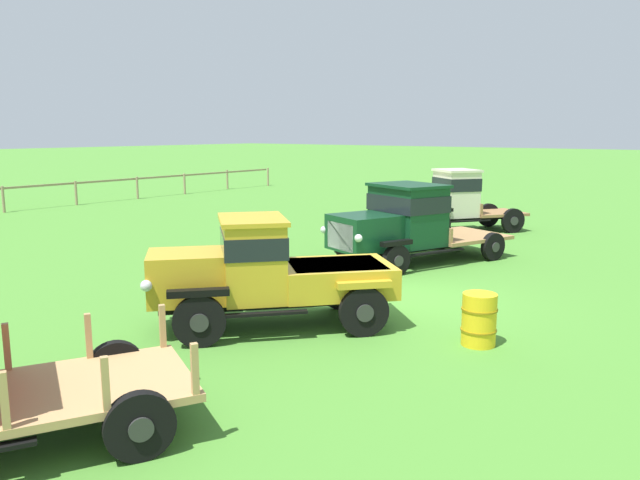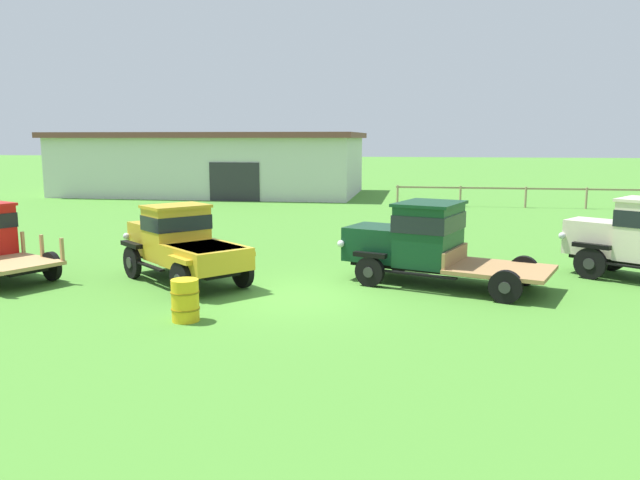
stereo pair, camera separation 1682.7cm
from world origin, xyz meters
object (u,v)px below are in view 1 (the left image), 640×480
Objects in this scene: vintage_truck_second_in_line at (265,271)px; vintage_truck_far_side at (451,199)px; vintage_truck_midrow_center at (402,222)px; oil_drum_beside_row at (479,319)px.

vintage_truck_far_side is at bearing 10.29° from vintage_truck_second_in_line.
vintage_truck_midrow_center is 5.96m from vintage_truck_far_side.
oil_drum_beside_row is (-10.77, -5.80, -0.74)m from vintage_truck_far_side.
vintage_truck_far_side reaches higher than vintage_truck_midrow_center.
vintage_truck_far_side is 12.26m from oil_drum_beside_row.
vintage_truck_far_side is at bearing 28.30° from oil_drum_beside_row.
vintage_truck_midrow_center is at bearing 41.64° from oil_drum_beside_row.
vintage_truck_far_side reaches higher than oil_drum_beside_row.
vintage_truck_second_in_line is 12.47m from vintage_truck_far_side.
vintage_truck_second_in_line reaches higher than oil_drum_beside_row.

